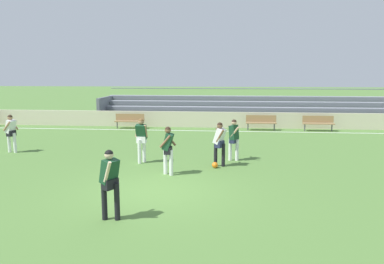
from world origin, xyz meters
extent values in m
plane|color=#517A38|center=(0.00, 0.00, 0.00)|extent=(160.00, 160.00, 0.00)
cube|color=white|center=(0.00, 11.46, 0.00)|extent=(44.00, 0.12, 0.01)
cube|color=beige|center=(0.00, 12.90, 0.50)|extent=(48.00, 0.16, 0.99)
cube|color=#9EA3AD|center=(3.87, 14.17, 0.34)|extent=(21.26, 0.36, 0.08)
cube|color=slate|center=(3.87, 13.97, 0.17)|extent=(21.26, 0.04, 0.34)
cube|color=#9EA3AD|center=(3.87, 14.91, 0.68)|extent=(21.26, 0.36, 0.08)
cube|color=slate|center=(3.87, 14.71, 0.51)|extent=(21.26, 0.04, 0.34)
cube|color=#9EA3AD|center=(3.87, 15.65, 1.02)|extent=(21.26, 0.36, 0.08)
cube|color=slate|center=(3.87, 15.45, 0.85)|extent=(21.26, 0.04, 0.34)
cube|color=#9EA3AD|center=(3.87, 16.39, 1.37)|extent=(21.26, 0.36, 0.08)
cube|color=slate|center=(3.87, 16.19, 1.19)|extent=(21.26, 0.04, 0.34)
cube|color=#9EA3AD|center=(3.87, 17.12, 1.71)|extent=(21.26, 0.36, 0.08)
cube|color=slate|center=(3.87, 16.92, 1.54)|extent=(21.26, 0.04, 0.34)
cube|color=slate|center=(-6.66, 15.65, 0.85)|extent=(0.20, 3.31, 1.71)
cylinder|color=slate|center=(3.87, 17.37, 2.26)|extent=(21.26, 0.06, 0.06)
cube|color=#99754C|center=(7.42, 11.97, 0.45)|extent=(1.80, 0.40, 0.06)
cube|color=#99754C|center=(7.42, 12.15, 0.70)|extent=(1.80, 0.05, 0.40)
cylinder|color=#47474C|center=(6.64, 11.97, 0.23)|extent=(0.07, 0.07, 0.45)
cylinder|color=#47474C|center=(8.20, 11.97, 0.23)|extent=(0.07, 0.07, 0.45)
cube|color=#99754C|center=(-3.97, 11.97, 0.45)|extent=(1.80, 0.40, 0.06)
cube|color=#99754C|center=(-3.97, 12.15, 0.70)|extent=(1.80, 0.05, 0.40)
cylinder|color=#47474C|center=(-4.75, 11.97, 0.23)|extent=(0.07, 0.07, 0.45)
cylinder|color=#47474C|center=(-3.19, 11.97, 0.23)|extent=(0.07, 0.07, 0.45)
cube|color=#99754C|center=(4.08, 11.97, 0.45)|extent=(1.80, 0.40, 0.06)
cube|color=#99754C|center=(4.08, 12.15, 0.70)|extent=(1.80, 0.05, 0.40)
cylinder|color=#47474C|center=(3.30, 11.97, 0.23)|extent=(0.07, 0.07, 0.45)
cylinder|color=#47474C|center=(4.86, 11.97, 0.23)|extent=(0.07, 0.07, 0.45)
cylinder|color=black|center=(1.92, 3.07, 0.43)|extent=(0.13, 0.13, 0.86)
cylinder|color=black|center=(1.64, 3.08, 0.43)|extent=(0.13, 0.13, 0.86)
cube|color=#232847|center=(1.78, 3.08, 0.84)|extent=(0.37, 0.42, 0.24)
cube|color=white|center=(1.78, 3.08, 1.14)|extent=(0.53, 0.52, 0.60)
cylinder|color=brown|center=(1.79, 2.88, 1.17)|extent=(0.33, 0.23, 0.49)
cylinder|color=brown|center=(1.77, 3.28, 1.17)|extent=(0.33, 0.23, 0.49)
sphere|color=brown|center=(1.78, 3.08, 1.52)|extent=(0.21, 0.21, 0.21)
sphere|color=black|center=(1.78, 3.08, 1.54)|extent=(0.20, 0.20, 0.20)
cylinder|color=white|center=(0.18, 1.70, 0.43)|extent=(0.13, 0.13, 0.87)
cylinder|color=white|center=(-0.04, 1.84, 0.43)|extent=(0.13, 0.13, 0.87)
cube|color=black|center=(0.07, 1.77, 0.85)|extent=(0.24, 0.37, 0.24)
cube|color=#194228|center=(0.07, 1.77, 1.15)|extent=(0.39, 0.40, 0.60)
cylinder|color=brown|center=(0.01, 1.58, 1.18)|extent=(0.40, 0.10, 0.45)
cylinder|color=brown|center=(0.13, 1.95, 1.18)|extent=(0.40, 0.10, 0.45)
sphere|color=brown|center=(0.07, 1.77, 1.53)|extent=(0.21, 0.21, 0.21)
sphere|color=black|center=(0.07, 1.77, 1.55)|extent=(0.20, 0.20, 0.20)
cylinder|color=black|center=(-0.51, -2.24, 0.45)|extent=(0.13, 0.13, 0.90)
cylinder|color=black|center=(-0.81, -2.25, 0.45)|extent=(0.13, 0.13, 0.90)
cube|color=black|center=(-0.66, -2.25, 0.88)|extent=(0.38, 0.42, 0.24)
cube|color=#194228|center=(-0.66, -2.25, 1.18)|extent=(0.48, 0.50, 0.59)
cylinder|color=beige|center=(-0.64, -2.45, 1.22)|extent=(0.26, 0.20, 0.51)
cylinder|color=beige|center=(-0.68, -2.04, 1.22)|extent=(0.26, 0.20, 0.51)
sphere|color=beige|center=(-0.66, -2.25, 1.56)|extent=(0.21, 0.21, 0.21)
sphere|color=black|center=(-0.66, -2.25, 1.59)|extent=(0.20, 0.20, 0.20)
cylinder|color=white|center=(-1.14, 3.46, 0.46)|extent=(0.13, 0.13, 0.92)
cylinder|color=white|center=(-1.27, 3.24, 0.46)|extent=(0.13, 0.13, 0.92)
cube|color=white|center=(-1.20, 3.35, 0.90)|extent=(0.38, 0.25, 0.24)
cube|color=#194228|center=(-1.20, 3.35, 1.20)|extent=(0.41, 0.38, 0.60)
cylinder|color=#A87A5B|center=(-1.02, 3.29, 1.24)|extent=(0.10, 0.28, 0.51)
cylinder|color=#A87A5B|center=(-1.39, 3.41, 1.24)|extent=(0.10, 0.28, 0.51)
sphere|color=#A87A5B|center=(-1.20, 3.35, 1.59)|extent=(0.21, 0.21, 0.21)
sphere|color=brown|center=(-1.20, 3.35, 1.61)|extent=(0.20, 0.20, 0.20)
cylinder|color=white|center=(2.18, 4.05, 0.42)|extent=(0.13, 0.13, 0.85)
cylinder|color=white|center=(2.45, 4.04, 0.42)|extent=(0.13, 0.13, 0.85)
cube|color=#232847|center=(2.31, 4.05, 0.83)|extent=(0.37, 0.42, 0.24)
cube|color=#194228|center=(2.31, 4.05, 1.13)|extent=(0.44, 0.47, 0.58)
cylinder|color=#D6A884|center=(2.29, 4.24, 1.17)|extent=(0.37, 0.26, 0.46)
cylinder|color=#D6A884|center=(2.34, 3.85, 1.17)|extent=(0.37, 0.26, 0.46)
sphere|color=#D6A884|center=(2.31, 4.05, 1.51)|extent=(0.21, 0.21, 0.21)
sphere|color=black|center=(2.31, 4.05, 1.53)|extent=(0.20, 0.20, 0.20)
cylinder|color=white|center=(-7.08, 4.62, 0.43)|extent=(0.13, 0.13, 0.86)
cylinder|color=white|center=(-7.39, 4.70, 0.43)|extent=(0.13, 0.13, 0.86)
cube|color=black|center=(-7.23, 4.66, 0.84)|extent=(0.30, 0.40, 0.24)
cube|color=white|center=(-7.23, 4.66, 1.14)|extent=(0.43, 0.45, 0.60)
cylinder|color=#A87A5B|center=(-7.29, 4.46, 1.18)|extent=(0.42, 0.17, 0.43)
cylinder|color=#A87A5B|center=(-7.18, 4.86, 1.18)|extent=(0.42, 0.17, 0.43)
sphere|color=#A87A5B|center=(-7.23, 4.66, 1.53)|extent=(0.21, 0.21, 0.21)
sphere|color=black|center=(-7.23, 4.66, 1.55)|extent=(0.20, 0.20, 0.20)
sphere|color=orange|center=(1.63, 2.81, 0.11)|extent=(0.22, 0.22, 0.22)
camera|label=1|loc=(2.03, -10.40, 3.44)|focal=34.88mm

